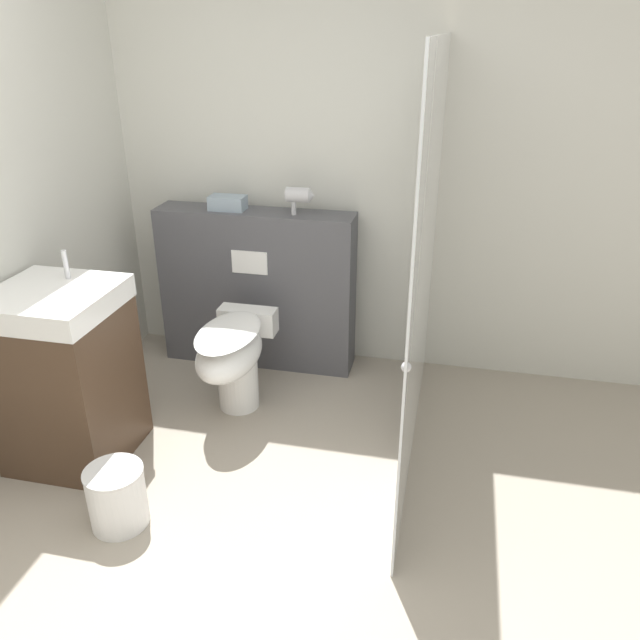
{
  "coord_description": "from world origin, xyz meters",
  "views": [
    {
      "loc": [
        0.74,
        -1.48,
        1.98
      ],
      "look_at": [
        0.12,
        1.29,
        0.65
      ],
      "focal_mm": 35.0,
      "sensor_mm": 36.0,
      "label": 1
    }
  ],
  "objects_px": {
    "hair_drier": "(300,196)",
    "waste_bin": "(117,497)",
    "sink_vanity": "(66,375)",
    "toilet": "(234,356)"
  },
  "relations": [
    {
      "from": "sink_vanity",
      "to": "waste_bin",
      "type": "height_order",
      "value": "sink_vanity"
    },
    {
      "from": "hair_drier",
      "to": "waste_bin",
      "type": "height_order",
      "value": "hair_drier"
    },
    {
      "from": "sink_vanity",
      "to": "hair_drier",
      "type": "height_order",
      "value": "hair_drier"
    },
    {
      "from": "hair_drier",
      "to": "toilet",
      "type": "bearing_deg",
      "value": -112.26
    },
    {
      "from": "toilet",
      "to": "hair_drier",
      "type": "relative_size",
      "value": 3.95
    },
    {
      "from": "toilet",
      "to": "sink_vanity",
      "type": "xyz_separation_m",
      "value": [
        -0.65,
        -0.55,
        0.1
      ]
    },
    {
      "from": "sink_vanity",
      "to": "hair_drier",
      "type": "xyz_separation_m",
      "value": [
        0.89,
        1.13,
        0.66
      ]
    },
    {
      "from": "sink_vanity",
      "to": "waste_bin",
      "type": "relative_size",
      "value": 3.7
    },
    {
      "from": "waste_bin",
      "to": "toilet",
      "type": "bearing_deg",
      "value": 78.49
    },
    {
      "from": "toilet",
      "to": "hair_drier",
      "type": "xyz_separation_m",
      "value": [
        0.24,
        0.58,
        0.76
      ]
    }
  ]
}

